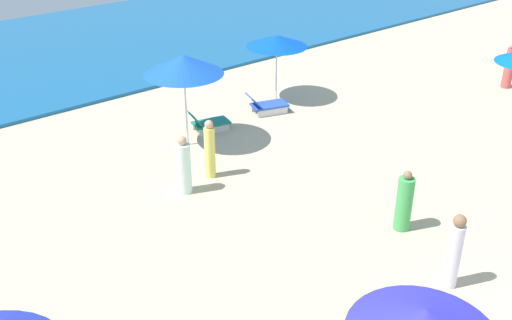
{
  "coord_description": "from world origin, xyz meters",
  "views": [
    {
      "loc": [
        -10.25,
        -1.37,
        8.0
      ],
      "look_at": [
        -1.83,
        9.1,
        0.98
      ],
      "focal_mm": 42.83,
      "sensor_mm": 36.0,
      "label": 1
    }
  ],
  "objects_px": {
    "beachgoer_0": "(404,203)",
    "beachgoer_4": "(454,252)",
    "lounge_chair_0_0": "(208,123)",
    "beachgoer_2": "(183,167)",
    "lounge_chair_1_0": "(266,105)",
    "beachgoer_5": "(509,66)",
    "umbrella_0": "(184,65)",
    "beachgoer_3": "(210,150)",
    "umbrella_1": "(277,41)"
  },
  "relations": [
    {
      "from": "lounge_chair_0_0",
      "to": "lounge_chair_1_0",
      "type": "height_order",
      "value": "lounge_chair_1_0"
    },
    {
      "from": "beachgoer_0",
      "to": "lounge_chair_1_0",
      "type": "bearing_deg",
      "value": 32.97
    },
    {
      "from": "umbrella_1",
      "to": "beachgoer_0",
      "type": "height_order",
      "value": "umbrella_1"
    },
    {
      "from": "beachgoer_2",
      "to": "beachgoer_4",
      "type": "relative_size",
      "value": 0.94
    },
    {
      "from": "lounge_chair_0_0",
      "to": "beachgoer_4",
      "type": "bearing_deg",
      "value": -171.14
    },
    {
      "from": "beachgoer_4",
      "to": "beachgoer_5",
      "type": "xyz_separation_m",
      "value": [
        11.16,
        5.49,
        -0.01
      ]
    },
    {
      "from": "lounge_chair_0_0",
      "to": "lounge_chair_1_0",
      "type": "relative_size",
      "value": 0.91
    },
    {
      "from": "beachgoer_5",
      "to": "beachgoer_4",
      "type": "bearing_deg",
      "value": 89.79
    },
    {
      "from": "beachgoer_4",
      "to": "beachgoer_5",
      "type": "height_order",
      "value": "beachgoer_5"
    },
    {
      "from": "beachgoer_3",
      "to": "beachgoer_5",
      "type": "bearing_deg",
      "value": -30.68
    },
    {
      "from": "beachgoer_4",
      "to": "beachgoer_5",
      "type": "distance_m",
      "value": 12.44
    },
    {
      "from": "umbrella_0",
      "to": "lounge_chair_0_0",
      "type": "relative_size",
      "value": 2.06
    },
    {
      "from": "beachgoer_0",
      "to": "beachgoer_3",
      "type": "xyz_separation_m",
      "value": [
        -2.03,
        4.83,
        0.09
      ]
    },
    {
      "from": "beachgoer_0",
      "to": "beachgoer_2",
      "type": "relative_size",
      "value": 0.96
    },
    {
      "from": "umbrella_1",
      "to": "beachgoer_5",
      "type": "height_order",
      "value": "umbrella_1"
    },
    {
      "from": "lounge_chair_1_0",
      "to": "beachgoer_2",
      "type": "bearing_deg",
      "value": 135.51
    },
    {
      "from": "beachgoer_0",
      "to": "beachgoer_5",
      "type": "bearing_deg",
      "value": -23.22
    },
    {
      "from": "lounge_chair_0_0",
      "to": "beachgoer_0",
      "type": "xyz_separation_m",
      "value": [
        0.41,
        -7.27,
        0.43
      ]
    },
    {
      "from": "lounge_chair_0_0",
      "to": "beachgoer_0",
      "type": "height_order",
      "value": "beachgoer_0"
    },
    {
      "from": "beachgoer_5",
      "to": "beachgoer_0",
      "type": "bearing_deg",
      "value": 82.67
    },
    {
      "from": "umbrella_1",
      "to": "beachgoer_2",
      "type": "distance_m",
      "value": 6.97
    },
    {
      "from": "lounge_chair_0_0",
      "to": "beachgoer_0",
      "type": "relative_size",
      "value": 0.89
    },
    {
      "from": "umbrella_0",
      "to": "lounge_chair_1_0",
      "type": "relative_size",
      "value": 1.88
    },
    {
      "from": "beachgoer_0",
      "to": "umbrella_1",
      "type": "bearing_deg",
      "value": 27.41
    },
    {
      "from": "umbrella_1",
      "to": "beachgoer_2",
      "type": "bearing_deg",
      "value": -150.52
    },
    {
      "from": "lounge_chair_0_0",
      "to": "umbrella_1",
      "type": "relative_size",
      "value": 0.59
    },
    {
      "from": "beachgoer_4",
      "to": "beachgoer_3",
      "type": "bearing_deg",
      "value": 101.71
    },
    {
      "from": "lounge_chair_1_0",
      "to": "beachgoer_3",
      "type": "bearing_deg",
      "value": 138.56
    },
    {
      "from": "umbrella_1",
      "to": "beachgoer_2",
      "type": "xyz_separation_m",
      "value": [
        -5.95,
        -3.36,
        -1.37
      ]
    },
    {
      "from": "umbrella_0",
      "to": "beachgoer_2",
      "type": "distance_m",
      "value": 3.27
    },
    {
      "from": "umbrella_0",
      "to": "lounge_chair_1_0",
      "type": "bearing_deg",
      "value": 6.49
    },
    {
      "from": "beachgoer_2",
      "to": "lounge_chair_1_0",
      "type": "bearing_deg",
      "value": -173.73
    },
    {
      "from": "lounge_chair_0_0",
      "to": "beachgoer_5",
      "type": "bearing_deg",
      "value": -97.37
    },
    {
      "from": "umbrella_1",
      "to": "beachgoer_4",
      "type": "relative_size",
      "value": 1.36
    },
    {
      "from": "umbrella_0",
      "to": "beachgoer_5",
      "type": "bearing_deg",
      "value": -15.65
    },
    {
      "from": "lounge_chair_0_0",
      "to": "beachgoer_5",
      "type": "distance_m",
      "value": 11.33
    },
    {
      "from": "umbrella_1",
      "to": "beachgoer_4",
      "type": "distance_m",
      "value": 10.66
    },
    {
      "from": "umbrella_0",
      "to": "lounge_chair_0_0",
      "type": "xyz_separation_m",
      "value": [
        1.03,
        0.43,
        -2.22
      ]
    },
    {
      "from": "beachgoer_0",
      "to": "beachgoer_4",
      "type": "distance_m",
      "value": 2.13
    },
    {
      "from": "umbrella_0",
      "to": "lounge_chair_1_0",
      "type": "height_order",
      "value": "umbrella_0"
    },
    {
      "from": "beachgoer_2",
      "to": "beachgoer_5",
      "type": "height_order",
      "value": "beachgoer_5"
    },
    {
      "from": "beachgoer_2",
      "to": "beachgoer_4",
      "type": "height_order",
      "value": "beachgoer_4"
    },
    {
      "from": "beachgoer_2",
      "to": "beachgoer_3",
      "type": "bearing_deg",
      "value": 172.37
    },
    {
      "from": "lounge_chair_1_0",
      "to": "beachgoer_3",
      "type": "relative_size",
      "value": 0.9
    },
    {
      "from": "umbrella_0",
      "to": "beachgoer_4",
      "type": "bearing_deg",
      "value": -86.34
    },
    {
      "from": "beachgoer_3",
      "to": "lounge_chair_1_0",
      "type": "bearing_deg",
      "value": 6.57
    },
    {
      "from": "lounge_chair_1_0",
      "to": "beachgoer_2",
      "type": "xyz_separation_m",
      "value": [
        -4.91,
        -2.64,
        0.44
      ]
    },
    {
      "from": "beachgoer_3",
      "to": "beachgoer_4",
      "type": "distance_m",
      "value": 6.86
    },
    {
      "from": "beachgoer_3",
      "to": "beachgoer_4",
      "type": "bearing_deg",
      "value": -105.16
    },
    {
      "from": "beachgoer_5",
      "to": "umbrella_1",
      "type": "bearing_deg",
      "value": 32.76
    }
  ]
}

